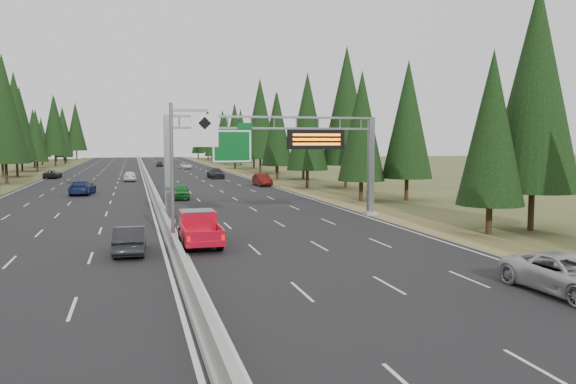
% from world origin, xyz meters
% --- Properties ---
extents(road, '(32.00, 260.00, 0.08)m').
position_xyz_m(road, '(0.00, 80.00, 0.04)').
color(road, black).
rests_on(road, ground).
extents(shoulder_right, '(3.60, 260.00, 0.06)m').
position_xyz_m(shoulder_right, '(17.80, 80.00, 0.03)').
color(shoulder_right, olive).
rests_on(shoulder_right, ground).
extents(shoulder_left, '(3.60, 260.00, 0.06)m').
position_xyz_m(shoulder_left, '(-17.80, 80.00, 0.03)').
color(shoulder_left, '#444D24').
rests_on(shoulder_left, ground).
extents(median_barrier, '(0.70, 260.00, 0.85)m').
position_xyz_m(median_barrier, '(0.00, 80.00, 0.41)').
color(median_barrier, gray).
rests_on(median_barrier, road).
extents(sign_gantry, '(16.75, 0.98, 7.80)m').
position_xyz_m(sign_gantry, '(8.92, 34.88, 5.27)').
color(sign_gantry, slate).
rests_on(sign_gantry, road).
extents(hov_sign_pole, '(2.80, 0.50, 8.00)m').
position_xyz_m(hov_sign_pole, '(0.58, 24.97, 4.72)').
color(hov_sign_pole, slate).
rests_on(hov_sign_pole, road).
extents(tree_row_right, '(11.57, 239.18, 18.88)m').
position_xyz_m(tree_row_right, '(22.41, 58.46, 9.07)').
color(tree_row_right, black).
rests_on(tree_row_right, ground).
extents(silver_minivan, '(2.85, 5.63, 1.53)m').
position_xyz_m(silver_minivan, '(14.07, 11.39, 0.84)').
color(silver_minivan, '#B4B3B8').
rests_on(silver_minivan, road).
extents(red_pickup, '(2.09, 5.85, 1.91)m').
position_xyz_m(red_pickup, '(1.50, 25.90, 1.14)').
color(red_pickup, black).
rests_on(red_pickup, road).
extents(car_ahead_green, '(2.11, 4.60, 1.53)m').
position_xyz_m(car_ahead_green, '(2.59, 52.04, 0.84)').
color(car_ahead_green, '#166323').
rests_on(car_ahead_green, road).
extents(car_ahead_dkred, '(1.80, 4.87, 1.59)m').
position_xyz_m(car_ahead_dkred, '(14.50, 66.43, 0.88)').
color(car_ahead_dkred, '#51100B').
rests_on(car_ahead_dkred, road).
extents(car_ahead_dkgrey, '(2.32, 5.60, 1.62)m').
position_xyz_m(car_ahead_dkgrey, '(10.69, 83.39, 0.89)').
color(car_ahead_dkgrey, black).
rests_on(car_ahead_dkgrey, road).
extents(car_ahead_white, '(2.36, 4.81, 1.31)m').
position_xyz_m(car_ahead_white, '(8.98, 116.26, 0.74)').
color(car_ahead_white, white).
rests_on(car_ahead_white, road).
extents(car_ahead_far, '(1.53, 3.80, 1.29)m').
position_xyz_m(car_ahead_far, '(3.97, 128.13, 0.73)').
color(car_ahead_far, black).
rests_on(car_ahead_far, road).
extents(car_onc_near, '(1.74, 4.52, 1.47)m').
position_xyz_m(car_onc_near, '(-2.30, 24.15, 0.81)').
color(car_onc_near, black).
rests_on(car_onc_near, road).
extents(car_onc_blue, '(2.84, 5.83, 1.63)m').
position_xyz_m(car_onc_blue, '(-7.55, 59.71, 0.90)').
color(car_onc_blue, '#16234F').
rests_on(car_onc_blue, road).
extents(car_onc_white, '(1.96, 4.55, 1.53)m').
position_xyz_m(car_onc_white, '(-2.57, 80.24, 0.85)').
color(car_onc_white, white).
rests_on(car_onc_white, road).
extents(car_onc_far, '(2.57, 4.86, 1.30)m').
position_xyz_m(car_onc_far, '(-14.50, 90.02, 0.73)').
color(car_onc_far, black).
rests_on(car_onc_far, road).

